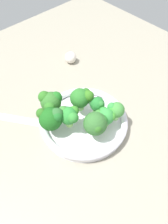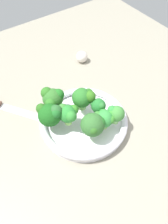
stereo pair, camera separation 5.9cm
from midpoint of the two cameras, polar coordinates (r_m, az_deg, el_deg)
name	(u,v)px [view 2 (the right image)]	position (r cm, az deg, el deg)	size (l,w,h in cm)	color
ground_plane	(82,125)	(73.53, 1.66, -3.41)	(130.00, 130.00, 2.50)	gray
bowl	(84,122)	(70.44, 2.39, -2.57)	(27.37, 27.37, 3.75)	white
broccoli_floret_0	(68,113)	(64.24, -1.43, -0.53)	(6.82, 6.21, 7.04)	#91D05F
broccoli_floret_1	(83,98)	(67.97, 2.31, 3.52)	(6.62, 6.82, 7.69)	#87C868
broccoli_floret_2	(115,113)	(66.01, 10.51, -0.52)	(5.00, 4.94, 6.40)	#8FCB71
broccoli_floret_3	(50,114)	(64.26, -5.97, -0.70)	(7.24, 6.89, 7.92)	#8DC966
broccoli_floret_4	(94,125)	(62.29, 5.14, -3.44)	(6.78, 6.78, 7.69)	#9ADA73
broccoli_floret_5	(53,98)	(67.88, -5.54, 3.37)	(7.18, 6.99, 7.86)	#82D063
broccoli_floret_6	(104,118)	(64.93, 7.72, -1.71)	(5.54, 5.22, 6.22)	#83B552
broccoli_floret_7	(98,106)	(67.49, 6.12, 1.37)	(4.80, 4.52, 6.08)	#79C251
knife	(0,105)	(80.41, -18.51, 1.53)	(23.11, 17.31, 1.50)	silver
garlic_bulb	(82,57)	(92.32, 1.31, 13.75)	(4.58, 4.58, 4.58)	white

